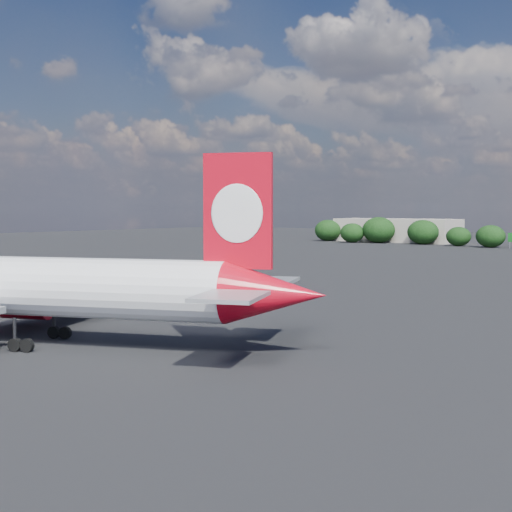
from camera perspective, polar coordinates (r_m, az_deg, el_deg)
The scene contains 3 objects.
ground at distance 104.89m, azimuth 9.56°, elevation -2.61°, with size 500.00×500.00×0.00m, color black.
qantas_airliner at distance 63.97m, azimuth -17.54°, elevation -2.46°, with size 46.78×45.08×16.03m.
terminal_building at distance 251.42m, azimuth 11.21°, elevation 2.03°, with size 42.00×16.00×8.00m.
Camera 1 is at (50.44, -31.21, 11.74)m, focal length 50.00 mm.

